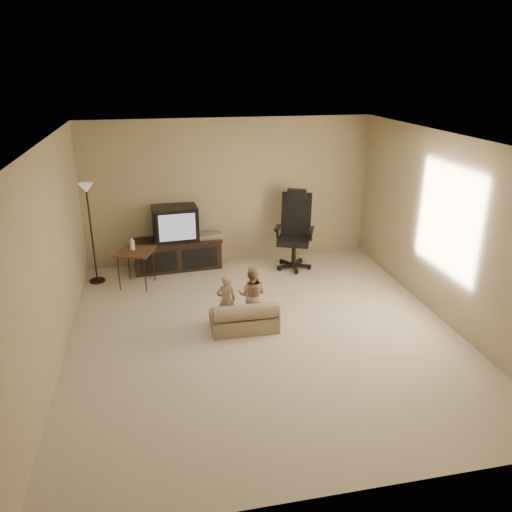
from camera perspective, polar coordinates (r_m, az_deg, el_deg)
The scene contains 9 objects.
floor at distance 6.69m, azimuth 0.83°, elevation -8.62°, with size 5.50×5.50×0.00m, color beige.
room_shell at distance 6.09m, azimuth 0.90°, elevation 3.91°, with size 5.50×5.50×5.50m.
tv_stand at distance 8.66m, azimuth -9.01°, elevation 1.50°, with size 1.57×0.67×1.10m.
office_chair at distance 8.63m, azimuth 4.43°, elevation 1.81°, with size 0.81×0.83×1.34m.
side_table at distance 8.04m, azimuth -13.67°, elevation 0.48°, with size 0.68×0.68×0.80m.
floor_lamp at distance 8.17m, azimuth -18.56°, elevation 4.85°, with size 0.25×0.25×1.63m.
child_sofa at distance 6.64m, azimuth -1.31°, elevation -7.17°, with size 0.88×0.50×0.43m.
toddler_left at distance 6.70m, azimuth -3.43°, elevation -5.10°, with size 0.27×0.19×0.73m, color tan.
toddler_right at distance 6.72m, azimuth -0.42°, elevation -4.50°, with size 0.40×0.22×0.83m, color tan.
Camera 1 is at (-1.28, -5.68, 3.31)m, focal length 35.00 mm.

